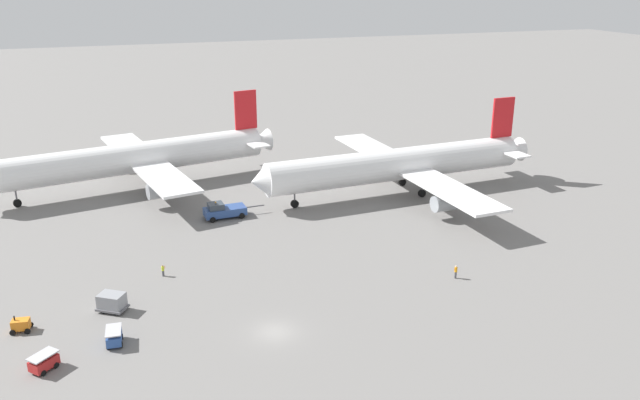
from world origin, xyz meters
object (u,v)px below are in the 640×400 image
airliner_at_gate_left (134,159)px  gse_container_dolly_flat (112,302)px  gse_baggage_cart_near_cluster (44,362)px  airliner_being_pushed (399,165)px  gse_baggage_cart_trailing (114,337)px  ground_crew_wing_walker_right (456,272)px  ground_crew_ramp_agent_by_cones (163,270)px  gse_gpu_cart_small (21,325)px  pushback_tug (224,210)px

airliner_at_gate_left → gse_container_dolly_flat: 45.24m
gse_baggage_cart_near_cluster → airliner_being_pushed: bearing=33.4°
gse_baggage_cart_trailing → ground_crew_wing_walker_right: (41.35, 1.72, 0.06)m
gse_baggage_cart_near_cluster → ground_crew_ramp_agent_by_cones: 21.46m
airliner_being_pushed → gse_baggage_cart_trailing: 59.65m
airliner_being_pushed → ground_crew_wing_walker_right: bearing=-103.0°
gse_container_dolly_flat → ground_crew_wing_walker_right: 41.65m
airliner_being_pushed → gse_baggage_cart_near_cluster: bearing=-146.6°
gse_container_dolly_flat → gse_baggage_cart_trailing: bearing=-90.6°
ground_crew_wing_walker_right → airliner_at_gate_left: bearing=125.2°
ground_crew_ramp_agent_by_cones → gse_container_dolly_flat: bearing=-131.9°
gse_gpu_cart_small → ground_crew_ramp_agent_by_cones: size_ratio=1.50×
gse_gpu_cart_small → gse_container_dolly_flat: bearing=8.0°
airliner_being_pushed → gse_baggage_cart_near_cluster: airliner_being_pushed is taller
pushback_tug → gse_baggage_cart_trailing: 36.84m
airliner_being_pushed → gse_gpu_cart_small: bearing=-154.2°
gse_baggage_cart_near_cluster → ground_crew_wing_walker_right: 48.18m
gse_baggage_cart_near_cluster → airliner_at_gate_left: bearing=77.0°
airliner_at_gate_left → gse_baggage_cart_near_cluster: 56.07m
airliner_at_gate_left → airliner_being_pushed: 46.47m
gse_container_dolly_flat → gse_gpu_cart_small: 9.56m
gse_baggage_cart_trailing → ground_crew_ramp_agent_by_cones: 15.83m
gse_gpu_cart_small → airliner_at_gate_left: bearing=71.6°
airliner_being_pushed → gse_baggage_cart_near_cluster: size_ratio=16.99×
gse_container_dolly_flat → gse_gpu_cart_small: bearing=-172.0°
airliner_at_gate_left → gse_container_dolly_flat: size_ratio=13.69×
airliner_at_gate_left → gse_baggage_cart_trailing: bearing=-96.5°
gse_baggage_cart_trailing → gse_container_dolly_flat: bearing=89.4°
gse_baggage_cart_trailing → airliner_being_pushed: bearing=34.9°
airliner_being_pushed → pushback_tug: (-31.01, -1.79, -3.95)m
gse_container_dolly_flat → gse_baggage_cart_trailing: gse_container_dolly_flat is taller
airliner_being_pushed → ground_crew_ramp_agent_by_cones: size_ratio=33.96×
airliner_at_gate_left → gse_baggage_cart_near_cluster: size_ratio=17.26×
airliner_at_gate_left → ground_crew_ramp_agent_by_cones: bearing=-89.1°
pushback_tug → gse_baggage_cart_trailing: pushback_tug is taller
airliner_at_gate_left → ground_crew_wing_walker_right: 61.62m
gse_container_dolly_flat → ground_crew_ramp_agent_by_cones: size_ratio=2.52×
airliner_being_pushed → ground_crew_ramp_agent_by_cones: bearing=-155.1°
airliner_being_pushed → gse_baggage_cart_near_cluster: 66.55m
gse_container_dolly_flat → ground_crew_wing_walker_right: gse_container_dolly_flat is taller
gse_baggage_cart_near_cluster → gse_gpu_cart_small: bearing=108.0°
gse_baggage_cart_trailing → ground_crew_ramp_agent_by_cones: (6.51, 14.43, -0.07)m
airliner_at_gate_left → pushback_tug: (11.88, -19.67, -4.22)m
pushback_tug → gse_gpu_cart_small: pushback_tug is taller
airliner_being_pushed → gse_container_dolly_flat: 55.74m
gse_baggage_cart_trailing → ground_crew_ramp_agent_by_cones: bearing=65.7°
gse_container_dolly_flat → gse_baggage_cart_near_cluster: size_ratio=1.26×
gse_gpu_cart_small → gse_baggage_cart_trailing: 11.10m
ground_crew_ramp_agent_by_cones → airliner_at_gate_left: bearing=90.9°
airliner_at_gate_left → pushback_tug: 23.36m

